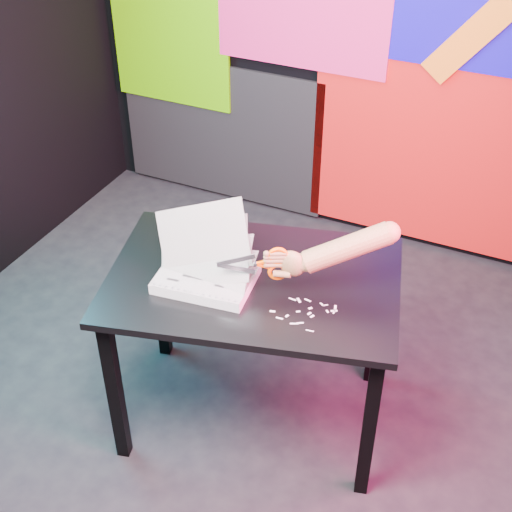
% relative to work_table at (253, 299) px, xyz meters
% --- Properties ---
extents(room, '(3.01, 3.01, 2.71)m').
position_rel_work_table_xyz_m(room, '(-0.19, 0.07, 0.70)').
color(room, black).
rests_on(room, ground).
extents(backdrop, '(2.88, 0.05, 2.08)m').
position_rel_work_table_xyz_m(backdrop, '(-0.13, 1.54, 0.31)').
color(backdrop, red).
rests_on(backdrop, ground).
extents(work_table, '(1.24, 0.97, 0.75)m').
position_rel_work_table_xyz_m(work_table, '(0.00, 0.00, 0.00)').
color(work_table, black).
rests_on(work_table, ground).
extents(printout_stack, '(0.42, 0.30, 0.34)m').
position_rel_work_table_xyz_m(printout_stack, '(-0.15, -0.10, 0.13)').
color(printout_stack, white).
rests_on(printout_stack, work_table).
extents(scissors, '(0.23, 0.12, 0.14)m').
position_rel_work_table_xyz_m(scissors, '(0.10, -0.06, 0.24)').
color(scissors, silver).
rests_on(scissors, printout_stack).
extents(hand_forearm, '(0.42, 0.24, 0.22)m').
position_rel_work_table_xyz_m(hand_forearm, '(0.31, 0.04, 0.30)').
color(hand_forearm, '#AA6F4E').
rests_on(hand_forearm, work_table).
extents(paper_clippings, '(0.22, 0.17, 0.00)m').
position_rel_work_table_xyz_m(paper_clippings, '(0.26, -0.09, 0.10)').
color(paper_clippings, silver).
rests_on(paper_clippings, work_table).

